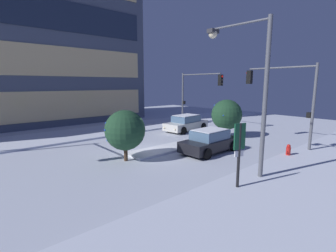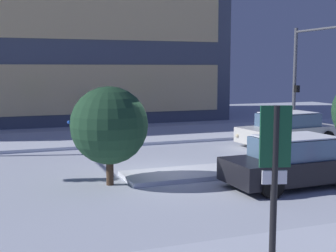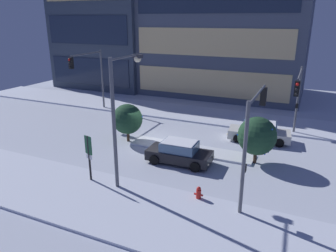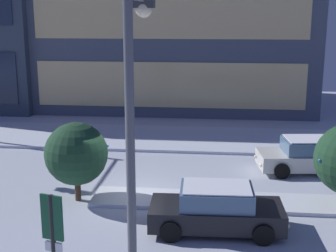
% 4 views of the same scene
% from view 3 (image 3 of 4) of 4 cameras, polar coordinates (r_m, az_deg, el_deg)
% --- Properties ---
extents(ground, '(52.00, 52.00, 0.00)m').
position_cam_3_polar(ground, '(24.54, -3.03, -2.95)').
color(ground, silver).
extents(curb_strip_near, '(52.00, 5.20, 0.14)m').
position_cam_3_polar(curb_strip_near, '(18.14, -15.67, -11.70)').
color(curb_strip_near, silver).
rests_on(curb_strip_near, ground).
extents(curb_strip_far, '(52.00, 5.20, 0.14)m').
position_cam_3_polar(curb_strip_far, '(31.90, 3.97, 2.31)').
color(curb_strip_far, silver).
rests_on(curb_strip_far, ground).
extents(median_strip, '(9.00, 1.80, 0.14)m').
position_cam_3_polar(median_strip, '(23.11, 4.02, -4.19)').
color(median_strip, silver).
rests_on(median_strip, ground).
extents(office_tower_secondary, '(13.02, 9.83, 15.40)m').
position_cam_3_polar(office_tower_secondary, '(46.40, -10.51, 16.72)').
color(office_tower_secondary, '#384251').
rests_on(office_tower_secondary, ground).
extents(car_near, '(4.35, 2.13, 1.49)m').
position_cam_3_polar(car_near, '(20.91, 2.05, -4.78)').
color(car_near, black).
rests_on(car_near, ground).
extents(car_far, '(4.85, 2.45, 1.49)m').
position_cam_3_polar(car_far, '(25.62, 16.01, -1.03)').
color(car_far, silver).
rests_on(car_far, ground).
extents(traffic_light_corner_near_right, '(0.32, 4.98, 5.68)m').
position_cam_3_polar(traffic_light_corner_near_right, '(16.46, 15.08, 0.04)').
color(traffic_light_corner_near_right, '#565960').
rests_on(traffic_light_corner_near_right, ground).
extents(traffic_light_corner_far_right, '(0.32, 5.32, 5.52)m').
position_cam_3_polar(traffic_light_corner_far_right, '(25.34, 22.21, 5.52)').
color(traffic_light_corner_far_right, '#565960').
rests_on(traffic_light_corner_far_right, ground).
extents(traffic_light_corner_far_left, '(0.32, 4.84, 6.08)m').
position_cam_3_polar(traffic_light_corner_far_left, '(32.14, -13.83, 9.62)').
color(traffic_light_corner_far_left, '#565960').
rests_on(traffic_light_corner_far_left, ground).
extents(street_lamp_arched, '(0.56, 3.24, 7.24)m').
position_cam_3_polar(street_lamp_arched, '(17.36, -8.26, 4.30)').
color(street_lamp_arched, '#565960').
rests_on(street_lamp_arched, ground).
extents(fire_hydrant, '(0.48, 0.26, 0.80)m').
position_cam_3_polar(fire_hydrant, '(16.99, 5.49, -12.00)').
color(fire_hydrant, red).
rests_on(fire_hydrant, ground).
extents(parking_info_sign, '(0.55, 0.20, 2.83)m').
position_cam_3_polar(parking_info_sign, '(18.61, -13.98, -4.74)').
color(parking_info_sign, black).
rests_on(parking_info_sign, ground).
extents(decorated_tree_median, '(2.49, 2.49, 3.13)m').
position_cam_3_polar(decorated_tree_median, '(21.22, 15.64, -1.73)').
color(decorated_tree_median, '#473323').
rests_on(decorated_tree_median, ground).
extents(decorated_tree_left_of_median, '(2.34, 2.31, 2.95)m').
position_cam_3_polar(decorated_tree_left_of_median, '(24.38, -7.27, 1.24)').
color(decorated_tree_left_of_median, '#473323').
rests_on(decorated_tree_left_of_median, ground).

